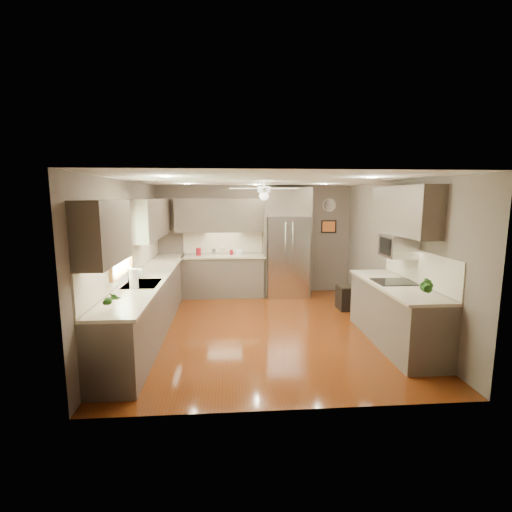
{
  "coord_description": "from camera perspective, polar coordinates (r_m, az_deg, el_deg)",
  "views": [
    {
      "loc": [
        -0.62,
        -6.09,
        2.23
      ],
      "look_at": [
        -0.11,
        0.6,
        1.17
      ],
      "focal_mm": 26.0,
      "sensor_mm": 36.0,
      "label": 1
    }
  ],
  "objects": [
    {
      "name": "wall_clock",
      "position": [
        8.89,
        11.21,
        7.69
      ],
      "size": [
        0.3,
        0.03,
        0.3
      ],
      "color": "white",
      "rests_on": "wall_back"
    },
    {
      "name": "recessed_lights",
      "position": [
        6.52,
        0.77,
        11.33
      ],
      "size": [
        2.84,
        3.14,
        0.01
      ],
      "color": "white",
      "rests_on": "ceiling"
    },
    {
      "name": "paper_towel",
      "position": [
        5.59,
        -18.27,
        -3.34
      ],
      "size": [
        0.12,
        0.12,
        0.31
      ],
      "color": "white",
      "rests_on": "left_run"
    },
    {
      "name": "canister_c",
      "position": [
        8.41,
        -5.08,
        0.77
      ],
      "size": [
        0.13,
        0.13,
        0.17
      ],
      "primitive_type": "cylinder",
      "rotation": [
        0.0,
        0.0,
        -0.28
      ],
      "color": "#BDAF8D",
      "rests_on": "back_run"
    },
    {
      "name": "canister_b",
      "position": [
        8.43,
        -6.52,
        0.63
      ],
      "size": [
        0.11,
        0.11,
        0.14
      ],
      "primitive_type": "cylinder",
      "rotation": [
        0.0,
        0.0,
        -0.21
      ],
      "color": "silver",
      "rests_on": "back_run"
    },
    {
      "name": "bowl",
      "position": [
        8.41,
        -2.68,
        0.35
      ],
      "size": [
        0.23,
        0.23,
        0.05
      ],
      "primitive_type": "imported",
      "rotation": [
        0.0,
        0.0,
        -0.19
      ],
      "color": "#BDAF8D",
      "rests_on": "back_run"
    },
    {
      "name": "wall_front",
      "position": [
        3.77,
        5.29,
        -6.11
      ],
      "size": [
        4.5,
        0.0,
        4.5
      ],
      "primitive_type": "plane",
      "rotation": [
        -1.57,
        0.0,
        0.0
      ],
      "color": "#63564C",
      "rests_on": "ground"
    },
    {
      "name": "potted_plant_left",
      "position": [
        4.55,
        -21.28,
        -6.23
      ],
      "size": [
        0.17,
        0.13,
        0.29
      ],
      "primitive_type": "imported",
      "rotation": [
        0.0,
        0.0,
        -0.23
      ],
      "color": "#225317",
      "rests_on": "left_run"
    },
    {
      "name": "sink",
      "position": [
        5.89,
        -17.15,
        -4.38
      ],
      "size": [
        0.5,
        0.7,
        0.32
      ],
      "color": "silver",
      "rests_on": "left_run"
    },
    {
      "name": "refrigerator",
      "position": [
        8.42,
        4.71,
        1.87
      ],
      "size": [
        1.06,
        0.75,
        2.45
      ],
      "color": "silver",
      "rests_on": "ground"
    },
    {
      "name": "canister_d",
      "position": [
        8.4,
        -3.8,
        0.58
      ],
      "size": [
        0.08,
        0.08,
        0.11
      ],
      "primitive_type": "cylinder",
      "rotation": [
        0.0,
        0.0,
        -0.12
      ],
      "color": "maroon",
      "rests_on": "back_run"
    },
    {
      "name": "ceiling_fan",
      "position": [
        6.42,
        1.21,
        9.92
      ],
      "size": [
        1.18,
        1.18,
        0.32
      ],
      "color": "white",
      "rests_on": "ceiling"
    },
    {
      "name": "window",
      "position": [
        5.85,
        -20.19,
        1.78
      ],
      "size": [
        0.05,
        1.12,
        0.92
      ],
      "color": "#BFF2B2",
      "rests_on": "wall_left"
    },
    {
      "name": "wall_right",
      "position": [
        6.8,
        20.66,
        0.14
      ],
      "size": [
        0.0,
        5.0,
        5.0
      ],
      "primitive_type": "plane",
      "rotation": [
        1.57,
        0.0,
        -1.57
      ],
      "color": "#63564C",
      "rests_on": "ground"
    },
    {
      "name": "left_run",
      "position": [
        6.61,
        -15.93,
        -6.65
      ],
      "size": [
        0.65,
        4.7,
        1.45
      ],
      "color": "brown",
      "rests_on": "ground"
    },
    {
      "name": "soap_bottle",
      "position": [
        6.31,
        -17.44,
        -2.27
      ],
      "size": [
        0.11,
        0.11,
        0.2
      ],
      "primitive_type": "imported",
      "rotation": [
        0.0,
        0.0,
        0.25
      ],
      "color": "white",
      "rests_on": "left_run"
    },
    {
      "name": "wall_left",
      "position": [
        6.38,
        -19.1,
        -0.33
      ],
      "size": [
        0.0,
        5.0,
        5.0
      ],
      "primitive_type": "plane",
      "rotation": [
        1.57,
        0.0,
        1.57
      ],
      "color": "#63564C",
      "rests_on": "ground"
    },
    {
      "name": "wall_back",
      "position": [
        8.67,
        -0.22,
        2.52
      ],
      "size": [
        4.5,
        0.0,
        4.5
      ],
      "primitive_type": "plane",
      "rotation": [
        1.57,
        0.0,
        0.0
      ],
      "color": "#63564C",
      "rests_on": "ground"
    },
    {
      "name": "potted_plant_right",
      "position": [
        5.21,
        24.95,
        -4.22
      ],
      "size": [
        0.23,
        0.21,
        0.35
      ],
      "primitive_type": "imported",
      "rotation": [
        0.0,
        0.0,
        -0.35
      ],
      "color": "#225317",
      "rests_on": "right_run"
    },
    {
      "name": "ceiling",
      "position": [
        6.13,
        1.49,
        11.53
      ],
      "size": [
        5.0,
        5.0,
        0.0
      ],
      "primitive_type": "plane",
      "rotation": [
        3.14,
        0.0,
        0.0
      ],
      "color": "white",
      "rests_on": "ground"
    },
    {
      "name": "uppers",
      "position": [
        6.81,
        -5.39,
        5.95
      ],
      "size": [
        4.5,
        4.7,
        0.95
      ],
      "color": "brown",
      "rests_on": "wall_left"
    },
    {
      "name": "right_run",
      "position": [
        6.13,
        20.67,
        -8.15
      ],
      "size": [
        0.7,
        2.2,
        1.45
      ],
      "color": "brown",
      "rests_on": "ground"
    },
    {
      "name": "stool",
      "position": [
        7.72,
        14.05,
        -6.21
      ],
      "size": [
        0.43,
        0.43,
        0.49
      ],
      "color": "black",
      "rests_on": "ground"
    },
    {
      "name": "framed_print",
      "position": [
        8.91,
        11.12,
        4.47
      ],
      "size": [
        0.36,
        0.03,
        0.3
      ],
      "color": "black",
      "rests_on": "wall_back"
    },
    {
      "name": "canister_a",
      "position": [
        8.42,
        -8.82,
        0.65
      ],
      "size": [
        0.13,
        0.13,
        0.18
      ],
      "primitive_type": "cylinder",
      "rotation": [
        0.0,
        0.0,
        0.14
      ],
      "color": "maroon",
      "rests_on": "back_run"
    },
    {
      "name": "back_run",
      "position": [
        8.48,
        -4.97,
        -2.91
      ],
      "size": [
        1.85,
        0.65,
        1.45
      ],
      "color": "brown",
      "rests_on": "ground"
    },
    {
      "name": "floor",
      "position": [
        6.51,
        1.4,
        -11.01
      ],
      "size": [
        5.0,
        5.0,
        0.0
      ],
      "primitive_type": "plane",
      "color": "#54220B",
      "rests_on": "ground"
    },
    {
      "name": "microwave",
      "position": [
        6.18,
        21.03,
        1.44
      ],
      "size": [
        0.43,
        0.55,
        0.34
      ],
      "color": "silver",
      "rests_on": "wall_right"
    }
  ]
}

